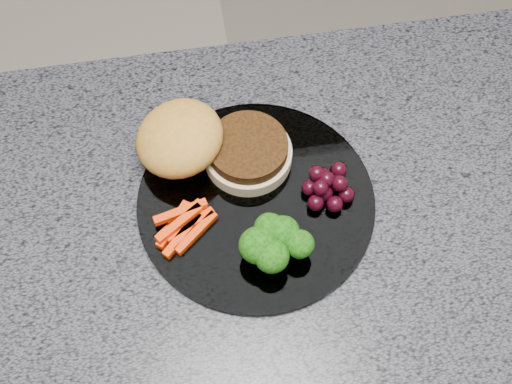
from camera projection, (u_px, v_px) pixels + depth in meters
island_cabinet at (310, 369)px, 1.16m from camera, size 1.20×0.60×0.86m
countertop at (337, 260)px, 0.77m from camera, size 1.20×0.60×0.04m
plate at (256, 202)px, 0.78m from camera, size 0.26×0.26×0.01m
burger at (204, 145)px, 0.78m from camera, size 0.18×0.12×0.05m
carrot_sticks at (183, 225)px, 0.75m from camera, size 0.07×0.06×0.02m
broccoli at (273, 243)px, 0.72m from camera, size 0.08×0.07×0.05m
grape_bunch at (328, 186)px, 0.77m from camera, size 0.06×0.06×0.03m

